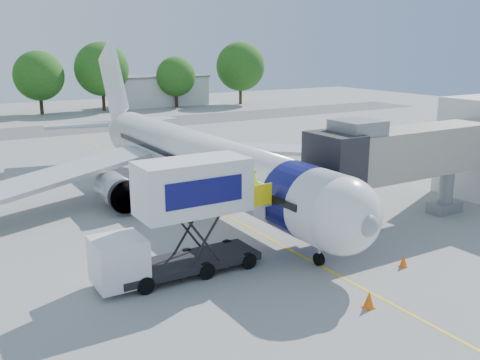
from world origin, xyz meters
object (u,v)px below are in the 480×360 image
aircraft (195,159)px  jet_bridge (400,154)px  ground_tug (444,289)px  catering_hiloader (180,219)px

aircraft → jet_bridge: (7.99, -11.12, 1.39)m
jet_bridge → ground_tug: size_ratio=3.45×
catering_hiloader → ground_tug: 11.84m
aircraft → jet_bridge: bearing=-54.3°
jet_bridge → ground_tug: 11.21m
jet_bridge → catering_hiloader: jet_bridge is taller
jet_bridge → ground_tug: bearing=-126.4°
jet_bridge → catering_hiloader: (-14.27, -0.00, -1.59)m
ground_tug → catering_hiloader: bearing=118.6°
catering_hiloader → aircraft: bearing=60.6°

